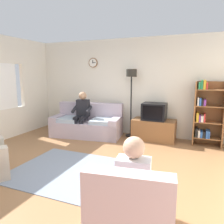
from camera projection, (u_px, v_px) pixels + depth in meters
ground_plane at (83, 168)px, 3.96m from camera, size 12.00×12.00×0.00m
back_wall_assembly at (128, 87)px, 6.15m from camera, size 6.20×0.17×2.70m
couch at (87, 125)px, 6.04m from camera, size 2.00×1.13×0.90m
tv_stand at (154, 130)px, 5.65m from camera, size 1.10×0.56×0.54m
tv at (154, 112)px, 5.54m from camera, size 0.60×0.49×0.44m
bookshelf at (206, 113)px, 5.16m from camera, size 0.68×0.36×1.58m
floor_lamp at (131, 84)px, 5.78m from camera, size 0.28×0.28×1.85m
armchair_near_bookshelf at (133, 214)px, 2.23m from camera, size 0.91×0.98×0.90m
area_rug at (75, 172)px, 3.82m from camera, size 2.20×1.70×0.01m
person_on_couch at (82, 112)px, 5.91m from camera, size 0.55×0.57×1.24m
person_in_right_armchair at (134, 181)px, 2.26m from camera, size 0.55×0.57×1.12m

